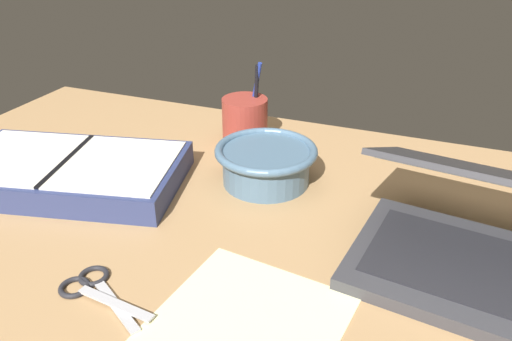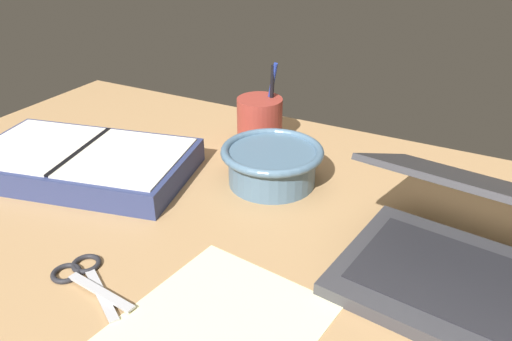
% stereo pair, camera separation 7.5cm
% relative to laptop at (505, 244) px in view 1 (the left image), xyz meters
% --- Properties ---
extents(desk_top, '(1.40, 1.00, 0.02)m').
position_rel_laptop_xyz_m(desk_top, '(-0.33, -0.10, -0.06)').
color(desk_top, tan).
rests_on(desk_top, ground).
extents(laptop, '(0.39, 0.32, 0.16)m').
position_rel_laptop_xyz_m(laptop, '(0.00, 0.00, 0.00)').
color(laptop, '#38383D').
rests_on(laptop, desk_top).
extents(bowl, '(0.17, 0.17, 0.07)m').
position_rel_laptop_xyz_m(bowl, '(-0.36, 0.12, -0.01)').
color(bowl, slate).
rests_on(bowl, desk_top).
extents(pen_cup, '(0.09, 0.09, 0.16)m').
position_rel_laptop_xyz_m(pen_cup, '(-0.46, 0.26, -0.00)').
color(pen_cup, '#9E382D').
rests_on(pen_cup, desk_top).
extents(planner, '(0.41, 0.29, 0.05)m').
position_rel_laptop_xyz_m(planner, '(-0.67, -0.01, -0.03)').
color(planner, navy).
rests_on(planner, desk_top).
extents(scissors, '(0.14, 0.09, 0.01)m').
position_rel_laptop_xyz_m(scissors, '(-0.47, -0.22, -0.04)').
color(scissors, '#B7B7BC').
rests_on(scissors, desk_top).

